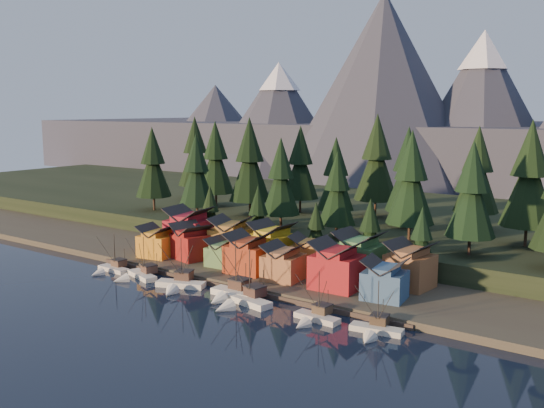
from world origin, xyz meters
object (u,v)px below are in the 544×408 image
Objects in this scene: boat_4 at (242,294)px; house_back_1 at (231,236)px; boat_5 at (314,312)px; house_front_1 at (191,240)px; boat_0 at (110,264)px; house_front_0 at (157,240)px; house_back_0 at (189,227)px; boat_1 at (137,270)px; boat_2 at (178,279)px; boat_3 at (230,286)px; boat_6 at (375,324)px.

house_back_1 is at bearing 143.20° from boat_4.
house_front_1 is at bearing 163.63° from boat_5.
house_front_0 is at bearing 82.03° from boat_0.
house_front_1 reaches higher than boat_5.
house_back_0 is (1.23, 10.17, 1.70)m from house_front_0.
boat_1 reaches higher than house_front_0.
boat_5 is 55.65m from house_front_0.
boat_4 is 16.24m from boat_5.
boat_4 is at bearing -16.84° from house_front_1.
boat_4 is at bearing -42.43° from house_back_0.
boat_2 is 13.12m from boat_3.
boat_5 is at bearing -33.53° from house_back_0.
boat_6 is 68.34m from house_back_0.
boat_1 is 0.91× the size of boat_2.
house_back_0 reaches higher than boat_6.
boat_1 is at bearing -124.47° from house_back_1.
boat_3 is 1.24× the size of boat_6.
boat_6 is 1.02× the size of house_front_1.
house_front_1 is at bearing -151.15° from house_back_1.
house_front_0 reaches higher than boat_6.
boat_3 is 1.25× the size of boat_5.
boat_0 is 29.36m from house_back_1.
boat_2 is 23.87m from house_back_1.
house_back_0 is at bearing 108.07° from boat_2.
boat_4 is 34.13m from house_front_1.
boat_4 is at bearing -24.70° from boat_3.
boat_3 is at bearing -14.13° from boat_2.
house_front_1 reaches higher than house_front_0.
house_front_0 is at bearing 126.11° from boat_2.
house_back_1 is at bearing 80.10° from boat_2.
boat_3 is 28.00m from house_back_1.
house_back_1 is at bearing 152.60° from boat_5.
house_back_1 is (7.04, 6.58, 0.71)m from house_front_1.
boat_1 is at bearing -70.64° from house_front_0.
boat_1 is 0.92× the size of house_back_0.
boat_3 is at bearing -28.45° from house_front_0.
boat_3 reaches higher than boat_1.
house_front_1 is 9.66m from house_back_1.
boat_4 is (30.61, -0.94, 0.27)m from boat_1.
boat_3 is 1.15× the size of house_back_1.
house_back_1 reaches higher than boat_4.
boat_6 is at bearing 12.02° from boat_4.
house_front_0 is at bearing 170.12° from boat_4.
boat_0 is 0.85× the size of house_back_0.
house_back_0 reaches higher than house_back_1.
house_back_0 reaches higher than boat_4.
boat_6 is at bearing 17.26° from boat_1.
house_front_1 is (8.35, 3.47, 0.43)m from house_front_0.
boat_2 is (12.78, -0.14, 0.23)m from boat_1.
boat_1 is (9.38, -0.05, 0.08)m from boat_0.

